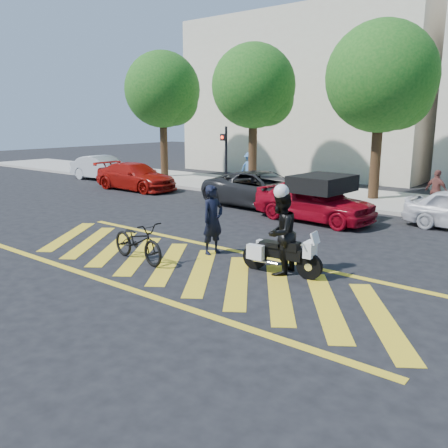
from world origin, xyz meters
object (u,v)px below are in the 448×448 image
Objects in this scene: officer_bike at (213,220)px; red_convertible at (314,200)px; parked_mid_left at (263,190)px; parked_far_left at (103,168)px; bicycle at (138,241)px; police_motorcycle at (280,254)px; officer_moto at (280,233)px; parked_left at (136,176)px.

officer_bike is 0.42× the size of red_convertible.
parked_far_left is at bearing 88.05° from parked_mid_left.
bicycle reaches higher than police_motorcycle.
bicycle is 0.47× the size of parked_far_left.
officer_moto is at bearing -60.07° from bicycle.
police_motorcycle is at bearing -138.74° from parked_mid_left.
officer_moto is 8.46m from parked_mid_left.
bicycle is 0.43× the size of parked_left.
parked_mid_left reaches higher than parked_far_left.
officer_bike is 0.92× the size of police_motorcycle.
officer_bike reaches higher than parked_left.
parked_left is 0.89× the size of parked_mid_left.
officer_moto reaches higher than parked_far_left.
parked_far_left is at bearing 69.14° from officer_bike.
police_motorcycle is 1.03× the size of officer_moto.
officer_bike is at bearing -103.27° from officer_moto.
bicycle is 3.68m from officer_moto.
parked_left is (-9.50, 8.20, 0.16)m from bicycle.
parked_left is (-10.69, 1.05, -0.07)m from red_convertible.
police_motorcycle is at bearing -118.98° from parked_far_left.
red_convertible reaches higher than parked_left.
officer_moto is (2.31, -0.31, 0.05)m from officer_bike.
officer_moto is 0.42× the size of parked_left.
police_motorcycle is 19.19m from parked_far_left.
officer_bike is at bearing -24.22° from bicycle.
bicycle is 7.25m from red_convertible.
police_motorcycle is at bearing -154.99° from red_convertible.
red_convertible is at bearing -96.80° from parked_left.
red_convertible is 1.02× the size of parked_far_left.
bicycle is at bearing -128.22° from parked_far_left.
officer_moto is 14.55m from parked_left.
officer_moto is at bearing 161.55° from police_motorcycle.
bicycle is (-1.05, -1.73, -0.41)m from officer_bike.
police_motorcycle is at bearing 71.55° from officer_moto.
bicycle is at bearing 155.42° from officer_bike.
parked_mid_left is at bearing 29.67° from officer_bike.
officer_bike is 0.93× the size of bicycle.
red_convertible is (-2.18, 5.74, -0.23)m from officer_moto.
parked_mid_left is (7.82, 0.00, 0.05)m from parked_left.
bicycle is at bearing -132.00° from parked_left.
officer_moto is 0.46× the size of parked_far_left.
officer_moto is at bearing -155.10° from red_convertible.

